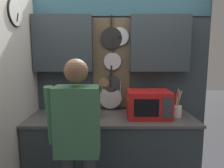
{
  "coord_description": "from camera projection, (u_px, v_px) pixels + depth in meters",
  "views": [
    {
      "loc": [
        0.01,
        -2.32,
        1.66
      ],
      "look_at": [
        -0.0,
        0.22,
        1.29
      ],
      "focal_mm": 32.0,
      "sensor_mm": 36.0,
      "label": 1
    }
  ],
  "objects": [
    {
      "name": "person",
      "position": [
        79.0,
        135.0,
        1.74
      ],
      "size": [
        0.54,
        0.64,
        1.63
      ],
      "color": "#383842",
      "rests_on": "ground_plane"
    },
    {
      "name": "utensil_crock",
      "position": [
        177.0,
        110.0,
        2.38
      ],
      "size": [
        0.12,
        0.12,
        0.34
      ],
      "color": "white",
      "rests_on": "base_cabinet_counter"
    },
    {
      "name": "microwave",
      "position": [
        149.0,
        104.0,
        2.37
      ],
      "size": [
        0.5,
        0.38,
        0.32
      ],
      "color": "red",
      "rests_on": "base_cabinet_counter"
    },
    {
      "name": "back_wall_unit",
      "position": [
        112.0,
        70.0,
        2.62
      ],
      "size": [
        2.55,
        0.2,
        2.41
      ],
      "color": "#2D383D",
      "rests_on": "ground_plane"
    },
    {
      "name": "side_wall",
      "position": [
        11.0,
        99.0,
        1.99
      ],
      "size": [
        0.07,
        1.6,
        2.41
      ],
      "color": "silver",
      "rests_on": "ground_plane"
    },
    {
      "name": "knife_block",
      "position": [
        96.0,
        109.0,
        2.38
      ],
      "size": [
        0.13,
        0.16,
        0.28
      ],
      "color": "brown",
      "rests_on": "base_cabinet_counter"
    },
    {
      "name": "base_cabinet_counter",
      "position": [
        112.0,
        153.0,
        2.47
      ],
      "size": [
        1.98,
        0.67,
        0.93
      ],
      "color": "#2D383D",
      "rests_on": "ground_plane"
    }
  ]
}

